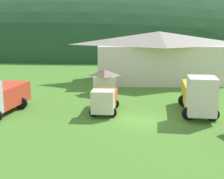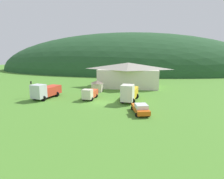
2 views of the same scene
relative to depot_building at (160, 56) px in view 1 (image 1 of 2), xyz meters
The scene contains 7 objects.
ground_plane 18.53m from the depot_building, 102.43° to the right, with size 200.00×200.00×0.00m, color #4C842D.
forested_hill_backdrop 48.27m from the depot_building, 94.67° to the left, with size 138.01×60.00×39.06m, color #234C28.
depot_building is the anchor object (origin of this frame).
play_shed_cream 10.61m from the depot_building, 133.57° to the right, with size 2.71×2.27×2.80m.
light_truck_cream 16.91m from the depot_building, 114.61° to the right, with size 2.66×5.09×2.33m.
heavy_rig_striped 15.91m from the depot_building, 85.35° to the right, with size 3.65×7.58×3.65m.
traffic_cone_near_pickup 17.64m from the depot_building, 85.54° to the right, with size 0.36×0.36×0.61m, color orange.
Camera 1 is at (-2.40, -24.44, 7.93)m, focal length 49.64 mm.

